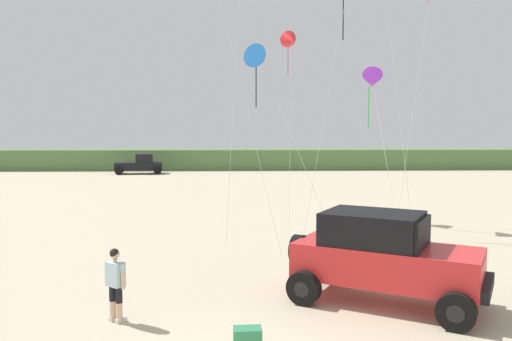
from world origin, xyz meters
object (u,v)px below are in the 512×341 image
Objects in this scene: person_watching at (115,281)px; kite_yellow_diamond at (291,41)px; jeep at (383,256)px; kite_purple_stunt at (372,81)px; kite_green_box at (259,59)px; cooler_box at (247,337)px; distant_pickup at (140,164)px.

person_watching is 0.18× the size of kite_yellow_diamond.
kite_yellow_diamond is (-0.92, 13.29, 7.50)m from jeep.
jeep is at bearing -103.10° from kite_purple_stunt.
kite_green_box is 0.90× the size of kite_yellow_diamond.
jeep is at bearing -86.03° from kite_yellow_diamond.
kite_green_box is (3.75, 12.72, 6.66)m from person_watching.
kite_purple_stunt is (5.94, 13.33, 6.33)m from cooler_box.
person_watching is 0.35× the size of distant_pickup.
cooler_box is at bearing -76.52° from distant_pickup.
jeep reaches higher than person_watching.
cooler_box is (2.91, -1.42, -0.75)m from person_watching.
cooler_box is 18.04m from kite_yellow_diamond.
cooler_box is at bearing -26.10° from person_watching.
kite_yellow_diamond is at bearing -64.17° from distant_pickup.
kite_purple_stunt is at bearing -9.00° from kite_green_box.
kite_purple_stunt is at bearing -60.47° from distant_pickup.
distant_pickup reaches higher than person_watching.
kite_purple_stunt is at bearing 53.41° from person_watching.
jeep is 15.28m from kite_yellow_diamond.
kite_purple_stunt is (3.46, -2.38, -2.18)m from kite_yellow_diamond.
kite_yellow_diamond is (2.48, 15.71, 8.51)m from cooler_box.
distant_pickup is 0.58× the size of kite_green_box.
jeep is 1.03× the size of distant_pickup.
kite_purple_stunt reaches higher than person_watching.
jeep is at bearing 9.04° from person_watching.
distant_pickup is 29.93m from kite_green_box.
kite_yellow_diamond is 1.31× the size of kite_purple_stunt.
distant_pickup is at bearing 99.95° from person_watching.
distant_pickup is 0.52× the size of kite_yellow_diamond.
person_watching is 14.83m from kite_green_box.
person_watching is at bearing -170.96° from jeep.
distant_pickup is at bearing 111.59° from kite_green_box.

